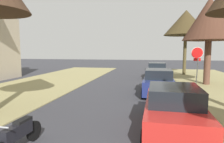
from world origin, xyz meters
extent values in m
cylinder|color=#9EA0A5|center=(4.81, 14.28, 1.16)|extent=(0.07, 0.41, 2.24)
cylinder|color=white|center=(4.81, 14.50, 2.59)|extent=(0.81, 0.15, 0.80)
cylinder|color=red|center=(4.81, 14.50, 2.59)|extent=(0.76, 0.16, 0.76)
cube|color=red|center=(4.81, 14.43, 2.13)|extent=(0.48, 0.07, 0.20)
cylinder|color=brown|center=(6.06, 16.60, 1.80)|extent=(0.49, 0.49, 3.51)
cone|color=#472A1E|center=(6.06, 16.60, 5.23)|extent=(3.99, 3.99, 3.34)
cylinder|color=brown|center=(5.81, 17.08, 3.98)|extent=(1.17, 0.76, 1.01)
cylinder|color=brown|center=(5.81, 15.86, 4.11)|extent=(1.69, 0.75, 1.28)
cylinder|color=#4B4025|center=(5.41, 23.27, 2.27)|extent=(0.36, 0.36, 4.44)
cone|color=#3C301A|center=(5.41, 23.27, 5.87)|extent=(4.80, 4.80, 2.77)
cylinder|color=#4B4025|center=(5.04, 22.64, 5.04)|extent=(1.43, 0.93, 1.24)
cylinder|color=#4B4025|center=(5.56, 23.99, 5.06)|extent=(1.59, 0.48, 1.27)
cube|color=red|center=(2.40, 6.65, 0.59)|extent=(1.93, 4.44, 0.85)
cube|color=black|center=(2.39, 6.43, 1.29)|extent=(1.65, 2.06, 0.56)
cylinder|color=black|center=(1.57, 8.32, 0.30)|extent=(0.21, 0.60, 0.60)
cylinder|color=black|center=(3.31, 8.28, 0.30)|extent=(0.21, 0.60, 0.60)
cylinder|color=black|center=(1.49, 5.02, 0.30)|extent=(0.21, 0.60, 0.60)
cube|color=navy|center=(2.14, 12.64, 0.59)|extent=(1.93, 4.44, 0.85)
cube|color=black|center=(2.13, 12.42, 1.29)|extent=(1.65, 2.06, 0.56)
cylinder|color=black|center=(1.31, 14.31, 0.30)|extent=(0.21, 0.60, 0.60)
cylinder|color=black|center=(3.05, 14.27, 0.30)|extent=(0.21, 0.60, 0.60)
cylinder|color=black|center=(1.23, 11.02, 0.30)|extent=(0.21, 0.60, 0.60)
cylinder|color=black|center=(2.97, 10.97, 0.30)|extent=(0.21, 0.60, 0.60)
cube|color=#BCBCC1|center=(2.25, 19.75, 0.59)|extent=(1.93, 4.44, 0.85)
cube|color=black|center=(2.25, 19.53, 1.29)|extent=(1.65, 2.06, 0.56)
cylinder|color=black|center=(1.42, 21.42, 0.30)|extent=(0.21, 0.60, 0.60)
cylinder|color=black|center=(3.16, 21.38, 0.30)|extent=(0.21, 0.60, 0.60)
cylinder|color=black|center=(1.34, 18.13, 0.30)|extent=(0.21, 0.60, 0.60)
cylinder|color=black|center=(3.08, 18.08, 0.30)|extent=(0.21, 0.60, 0.60)
cylinder|color=black|center=(-1.85, 5.01, 0.30)|extent=(0.12, 0.60, 0.60)
cube|color=black|center=(-1.88, 4.29, 0.58)|extent=(0.28, 1.02, 0.36)
cube|color=black|center=(-1.87, 4.53, 0.78)|extent=(0.24, 0.57, 0.12)
camera|label=1|loc=(1.60, -0.20, 2.73)|focal=31.49mm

